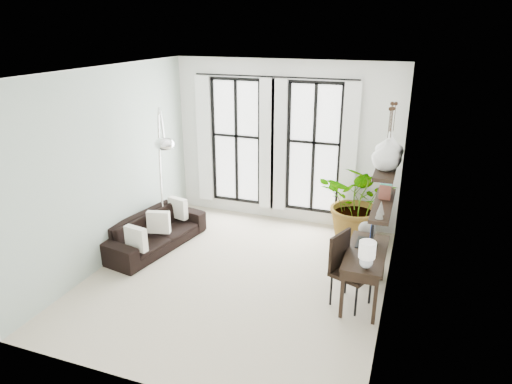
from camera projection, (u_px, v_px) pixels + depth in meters
The scene contains 16 objects.
floor at pixel (238, 277), 7.29m from camera, with size 5.00×5.00×0.00m, color #B8AC92.
ceiling at pixel (235, 71), 6.18m from camera, with size 5.00×5.00×0.00m, color white.
wall_left at pixel (109, 167), 7.45m from camera, with size 5.00×5.00×0.00m, color #A0B2A5.
wall_right at pixel (394, 201), 6.02m from camera, with size 5.00×5.00×0.00m, color white.
wall_back at pixel (284, 143), 8.94m from camera, with size 4.50×4.50×0.00m, color white.
windows at pixel (274, 145), 8.95m from camera, with size 3.26×0.13×2.65m.
wall_shelves at pixel (385, 188), 6.12m from camera, with size 0.25×1.30×0.60m.
sofa at pixel (155, 232), 8.18m from camera, with size 2.04×0.80×0.60m, color black.
throw_pillows at pixel (159, 222), 8.08m from camera, with size 0.40×1.52×0.40m.
plant at pixel (360, 202), 8.25m from camera, with size 1.38×1.20×1.53m, color #2D7228.
desk at pixel (365, 256), 6.45m from camera, with size 0.55×1.29×1.16m.
desk_chair at pixel (346, 265), 6.44m from camera, with size 0.65×0.65×1.06m.
arc_lamp at pixel (161, 144), 7.83m from camera, with size 0.75×0.78×2.50m.
buddha at pixel (364, 250), 7.40m from camera, with size 0.47×0.47×0.85m.
vase_a at pixel (387, 155), 5.68m from camera, with size 0.37×0.37×0.38m, color white.
vase_b at pixel (390, 147), 6.03m from camera, with size 0.37×0.37×0.38m, color white.
Camera 1 is at (2.43, -5.89, 3.80)m, focal length 32.00 mm.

